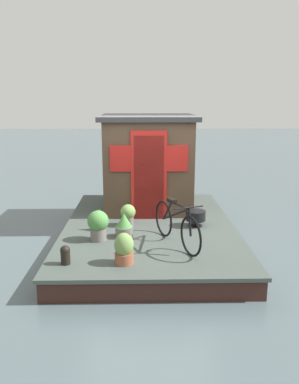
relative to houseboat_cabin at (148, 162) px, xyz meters
name	(u,v)px	position (x,y,z in m)	size (l,w,h in m)	color
ground_plane	(149,242)	(-1.30, 0.00, -1.41)	(60.00, 60.00, 0.00)	#4C5B60
houseboat_deck	(149,233)	(-1.30, 0.00, -1.23)	(4.82, 3.27, 0.38)	#424C47
houseboat_cabin	(148,162)	(0.00, 0.00, 0.00)	(2.06, 2.05, 2.06)	#4C3828
bicycle	(176,225)	(-2.42, -0.43, -0.68)	(1.53, 0.72, 0.78)	black
potted_plant_ivy	(98,224)	(-2.16, 0.90, -0.75)	(0.37, 0.37, 0.53)	slate
potted_plant_basil	(128,214)	(-1.36, 0.41, -0.81)	(0.29, 0.29, 0.42)	slate
potted_plant_mint	(100,220)	(-1.62, 0.93, -0.84)	(0.18, 0.18, 0.41)	#38383D
potted_plant_geranium	(124,249)	(-3.15, 0.41, -0.81)	(0.29, 0.29, 0.48)	#935138
potted_plant_sage	(124,226)	(-2.00, 0.46, -0.83)	(0.31, 0.31, 0.43)	slate
charcoal_grill	(196,216)	(-1.43, -0.89, -0.84)	(0.38, 0.38, 0.31)	black
mooring_bollard	(65,254)	(-3.16, 1.29, -0.88)	(0.15, 0.15, 0.29)	black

